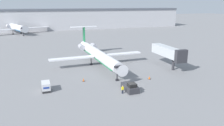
# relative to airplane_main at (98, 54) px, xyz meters

# --- Properties ---
(ground_plane) EXTENTS (600.00, 600.00, 0.00)m
(ground_plane) POSITION_rel_airplane_main_xyz_m (0.63, -21.73, -3.35)
(ground_plane) COLOR slate
(terminal_building) EXTENTS (180.00, 16.80, 14.18)m
(terminal_building) POSITION_rel_airplane_main_xyz_m (0.63, 98.27, 3.76)
(terminal_building) COLOR #B2B2B7
(terminal_building) RESTS_ON ground
(airplane_main) EXTENTS (27.75, 34.19, 9.88)m
(airplane_main) POSITION_rel_airplane_main_xyz_m (0.00, 0.00, 0.00)
(airplane_main) COLOR white
(airplane_main) RESTS_ON ground
(pushback_tug) EXTENTS (2.28, 4.70, 1.93)m
(pushback_tug) POSITION_rel_airplane_main_xyz_m (0.91, -21.08, -2.63)
(pushback_tug) COLOR #2D2D33
(pushback_tug) RESTS_ON ground
(luggage_cart) EXTENTS (1.66, 2.96, 1.90)m
(luggage_cart) POSITION_rel_airplane_main_xyz_m (-15.56, -15.38, -2.40)
(luggage_cart) COLOR #232326
(luggage_cart) RESTS_ON ground
(worker_near_tug) EXTENTS (0.40, 0.24, 1.67)m
(worker_near_tug) POSITION_rel_airplane_main_xyz_m (-1.14, -22.00, -2.48)
(worker_near_tug) COLOR #232838
(worker_near_tug) RESTS_ON ground
(traffic_cone_left) EXTENTS (0.56, 0.56, 0.77)m
(traffic_cone_left) POSITION_rel_airplane_main_xyz_m (-6.98, -12.29, -2.99)
(traffic_cone_left) COLOR black
(traffic_cone_left) RESTS_ON ground
(traffic_cone_right) EXTENTS (0.62, 0.62, 0.74)m
(traffic_cone_right) POSITION_rel_airplane_main_xyz_m (8.24, -16.09, -3.00)
(traffic_cone_right) COLOR black
(traffic_cone_right) RESTS_ON ground
(airplane_parked_far_left) EXTENTS (37.66, 28.23, 10.80)m
(airplane_parked_far_left) POSITION_rel_airplane_main_xyz_m (-26.32, 81.69, 0.53)
(airplane_parked_far_left) COLOR white
(airplane_parked_far_left) RESTS_ON ground
(jet_bridge) EXTENTS (3.20, 13.28, 6.19)m
(jet_bridge) POSITION_rel_airplane_main_xyz_m (18.01, -8.91, 1.10)
(jet_bridge) COLOR #2D2D33
(jet_bridge) RESTS_ON ground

